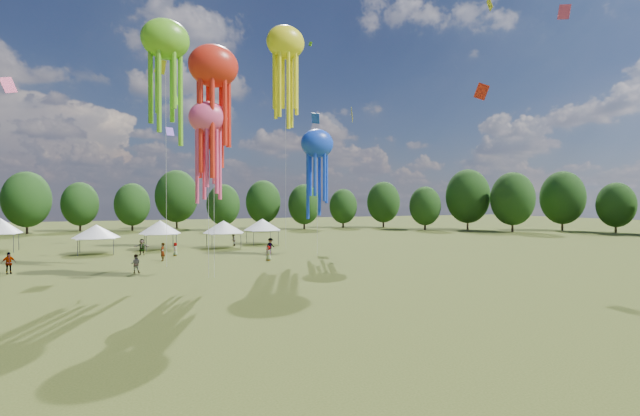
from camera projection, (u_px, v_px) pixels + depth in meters
name	position (u px, v px, depth m)	size (l,w,h in m)	color
spectator_near	(136.00, 264.00, 40.80)	(0.82, 0.64, 1.68)	gray
spectators_far	(185.00, 248.00, 53.12)	(27.14, 17.88, 1.93)	gray
festival_tents	(156.00, 227.00, 61.04)	(38.28, 12.14, 4.29)	#47474C
show_kites	(220.00, 81.00, 48.31)	(40.21, 22.78, 29.76)	red
small_kites	(193.00, 2.00, 52.32)	(66.23, 61.77, 43.96)	red
treeline	(147.00, 200.00, 68.22)	(201.57, 95.24, 13.43)	#38281C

